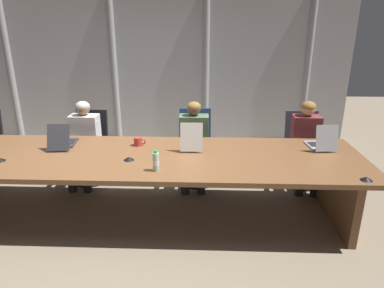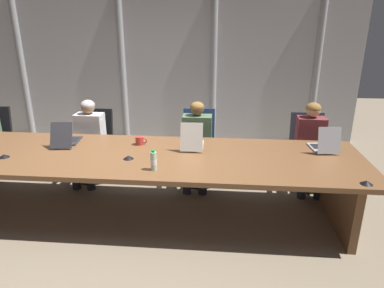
{
  "view_description": "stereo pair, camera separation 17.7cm",
  "coord_description": "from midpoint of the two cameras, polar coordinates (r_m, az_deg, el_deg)",
  "views": [
    {
      "loc": [
        0.88,
        -3.39,
        2.09
      ],
      "look_at": [
        0.74,
        0.1,
        0.84
      ],
      "focal_mm": 32.06,
      "sensor_mm": 36.0,
      "label": 1
    },
    {
      "loc": [
        1.05,
        -3.37,
        2.09
      ],
      "look_at": [
        0.74,
        0.1,
        0.84
      ],
      "focal_mm": 32.06,
      "sensor_mm": 36.0,
      "label": 2
    }
  ],
  "objects": [
    {
      "name": "laptop_right_mid",
      "position": [
        4.09,
        22.26,
        -0.24
      ],
      "size": [
        0.28,
        0.39,
        0.3
      ],
      "rotation": [
        0.0,
        0.0,
        1.67
      ],
      "color": "#A8ADB7",
      "rests_on": "conference_table"
    },
    {
      "name": "water_bottle_primary",
      "position": [
        3.29,
        -4.88,
        -2.86
      ],
      "size": [
        0.06,
        0.06,
        0.2
      ],
      "color": "#ADD1B2",
      "rests_on": "conference_table"
    },
    {
      "name": "office_chair_left_mid",
      "position": [
        5.01,
        -14.79,
        -1.33
      ],
      "size": [
        0.6,
        0.6,
        0.93
      ],
      "rotation": [
        0.0,
        0.0,
        -1.6
      ],
      "color": "black",
      "rests_on": "ground_plane"
    },
    {
      "name": "office_chair_center",
      "position": [
        4.73,
        2.19,
        -1.82
      ],
      "size": [
        0.6,
        0.6,
        0.97
      ],
      "rotation": [
        0.0,
        0.0,
        -1.51
      ],
      "color": "navy",
      "rests_on": "ground_plane"
    },
    {
      "name": "person_left_mid",
      "position": [
        4.78,
        -15.89,
        1.12
      ],
      "size": [
        0.38,
        0.55,
        1.11
      ],
      "rotation": [
        0.0,
        0.0,
        -1.59
      ],
      "color": "silver",
      "rests_on": "ground_plane"
    },
    {
      "name": "ground_plane",
      "position": [
        4.09,
        -9.51,
        -11.33
      ],
      "size": [
        13.62,
        13.62,
        0.0
      ],
      "primitive_type": "plane",
      "color": "#7F705B"
    },
    {
      "name": "conference_mic_left_side",
      "position": [
        3.43,
        28.39,
        -5.67
      ],
      "size": [
        0.11,
        0.11,
        0.03
      ],
      "primitive_type": "cone",
      "color": "black",
      "rests_on": "conference_table"
    },
    {
      "name": "conference_mic_right_side",
      "position": [
        4.07,
        -27.72,
        -1.76
      ],
      "size": [
        0.11,
        0.11,
        0.03
      ],
      "primitive_type": "cone",
      "color": "black",
      "rests_on": "conference_table"
    },
    {
      "name": "office_chair_right_mid",
      "position": [
        4.88,
        19.47,
        -2.35
      ],
      "size": [
        0.6,
        0.6,
        0.94
      ],
      "rotation": [
        0.0,
        0.0,
        -1.57
      ],
      "color": "#2D2D38",
      "rests_on": "ground_plane"
    },
    {
      "name": "person_right_mid",
      "position": [
        4.64,
        20.21,
        0.23
      ],
      "size": [
        0.38,
        0.56,
        1.14
      ],
      "rotation": [
        0.0,
        0.0,
        -1.62
      ],
      "color": "brown",
      "rests_on": "ground_plane"
    },
    {
      "name": "conference_mic_middle",
      "position": [
        3.61,
        -9.16,
        -2.21
      ],
      "size": [
        0.11,
        0.11,
        0.03
      ],
      "primitive_type": "cone",
      "color": "black",
      "rests_on": "conference_table"
    },
    {
      "name": "laptop_left_mid",
      "position": [
        4.22,
        -19.04,
        0.76
      ],
      "size": [
        0.29,
        0.47,
        0.29
      ],
      "rotation": [
        0.0,
        0.0,
        1.69
      ],
      "color": "#2D2D33",
      "rests_on": "conference_table"
    },
    {
      "name": "laptop_center",
      "position": [
        3.86,
        1.38,
        0.25
      ],
      "size": [
        0.25,
        0.41,
        0.32
      ],
      "rotation": [
        0.0,
        0.0,
        1.6
      ],
      "color": "beige",
      "rests_on": "conference_table"
    },
    {
      "name": "curtain_backdrop",
      "position": [
        6.3,
        -3.83,
        12.76
      ],
      "size": [
        6.81,
        0.17,
        2.67
      ],
      "color": "#B2B2B7",
      "rests_on": "ground_plane"
    },
    {
      "name": "coffee_mug_near",
      "position": [
        4.0,
        -7.45,
        0.55
      ],
      "size": [
        0.14,
        0.09,
        0.1
      ],
      "color": "#B2332D",
      "rests_on": "conference_table"
    },
    {
      "name": "conference_table",
      "position": [
        3.81,
        -10.03,
        -3.33
      ],
      "size": [
        5.15,
        1.27,
        0.74
      ],
      "color": "brown",
      "rests_on": "ground_plane"
    },
    {
      "name": "person_center",
      "position": [
        4.48,
        1.9,
        0.66
      ],
      "size": [
        0.39,
        0.55,
        1.12
      ],
      "rotation": [
        0.0,
        0.0,
        -1.56
      ],
      "color": "#4C6B4C",
      "rests_on": "ground_plane"
    }
  ]
}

